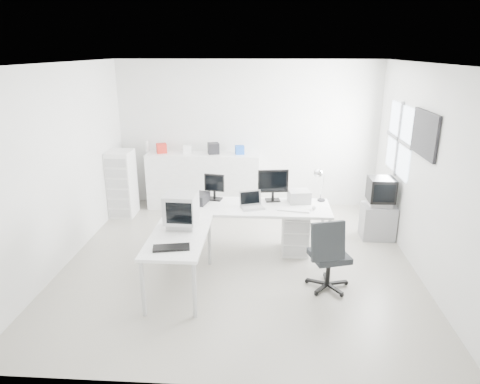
# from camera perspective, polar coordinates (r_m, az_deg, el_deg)

# --- Properties ---
(floor) EXTENTS (5.00, 5.00, 0.01)m
(floor) POSITION_cam_1_polar(r_m,az_deg,el_deg) (6.41, -0.11, -9.08)
(floor) COLOR beige
(floor) RESTS_ON ground
(ceiling) EXTENTS (5.00, 5.00, 0.01)m
(ceiling) POSITION_cam_1_polar(r_m,az_deg,el_deg) (5.69, -0.13, 16.80)
(ceiling) COLOR white
(ceiling) RESTS_ON back_wall
(back_wall) EXTENTS (5.00, 0.02, 2.80)m
(back_wall) POSITION_cam_1_polar(r_m,az_deg,el_deg) (8.33, 1.01, 7.64)
(back_wall) COLOR silver
(back_wall) RESTS_ON floor
(left_wall) EXTENTS (0.02, 5.00, 2.80)m
(left_wall) POSITION_cam_1_polar(r_m,az_deg,el_deg) (6.55, -22.55, 3.21)
(left_wall) COLOR silver
(left_wall) RESTS_ON floor
(right_wall) EXTENTS (0.02, 5.00, 2.80)m
(right_wall) POSITION_cam_1_polar(r_m,az_deg,el_deg) (6.26, 23.39, 2.44)
(right_wall) COLOR silver
(right_wall) RESTS_ON floor
(window) EXTENTS (0.02, 1.20, 1.10)m
(window) POSITION_cam_1_polar(r_m,az_deg,el_deg) (7.32, 20.44, 6.56)
(window) COLOR white
(window) RESTS_ON right_wall
(wall_picture) EXTENTS (0.04, 0.90, 0.60)m
(wall_picture) POSITION_cam_1_polar(r_m,az_deg,el_deg) (6.23, 23.42, 7.12)
(wall_picture) COLOR black
(wall_picture) RESTS_ON right_wall
(main_desk) EXTENTS (2.40, 0.80, 0.75)m
(main_desk) POSITION_cam_1_polar(r_m,az_deg,el_deg) (6.52, 1.22, -4.95)
(main_desk) COLOR white
(main_desk) RESTS_ON floor
(side_desk) EXTENTS (0.70, 1.40, 0.75)m
(side_desk) POSITION_cam_1_polar(r_m,az_deg,el_deg) (5.63, -8.06, -9.14)
(side_desk) COLOR white
(side_desk) RESTS_ON floor
(drawer_pedestal) EXTENTS (0.40, 0.50, 0.60)m
(drawer_pedestal) POSITION_cam_1_polar(r_m,az_deg,el_deg) (6.61, 7.34, -5.49)
(drawer_pedestal) COLOR white
(drawer_pedestal) RESTS_ON floor
(inkjet_printer) EXTENTS (0.48, 0.41, 0.15)m
(inkjet_printer) POSITION_cam_1_polar(r_m,az_deg,el_deg) (6.53, -6.18, -0.77)
(inkjet_printer) COLOR black
(inkjet_printer) RESTS_ON main_desk
(lcd_monitor_small) EXTENTS (0.34, 0.24, 0.39)m
(lcd_monitor_small) POSITION_cam_1_polar(r_m,az_deg,el_deg) (6.59, -3.43, 0.61)
(lcd_monitor_small) COLOR black
(lcd_monitor_small) RESTS_ON main_desk
(lcd_monitor_large) EXTENTS (0.49, 0.25, 0.48)m
(lcd_monitor_large) POSITION_cam_1_polar(r_m,az_deg,el_deg) (6.53, 4.42, 0.83)
(lcd_monitor_large) COLOR black
(lcd_monitor_large) RESTS_ON main_desk
(laptop) EXTENTS (0.44, 0.45, 0.23)m
(laptop) POSITION_cam_1_polar(r_m,az_deg,el_deg) (6.24, 1.67, -1.19)
(laptop) COLOR #B7B7BA
(laptop) RESTS_ON main_desk
(white_keyboard) EXTENTS (0.48, 0.22, 0.02)m
(white_keyboard) POSITION_cam_1_polar(r_m,az_deg,el_deg) (6.24, 7.16, -2.37)
(white_keyboard) COLOR white
(white_keyboard) RESTS_ON main_desk
(white_mouse) EXTENTS (0.06, 0.06, 0.06)m
(white_mouse) POSITION_cam_1_polar(r_m,az_deg,el_deg) (6.31, 9.87, -2.07)
(white_mouse) COLOR white
(white_mouse) RESTS_ON main_desk
(laser_printer) EXTENTS (0.36, 0.33, 0.18)m
(laser_printer) POSITION_cam_1_polar(r_m,az_deg,el_deg) (6.57, 7.88, -0.57)
(laser_printer) COLOR #AEAEAE
(laser_printer) RESTS_ON main_desk
(desk_lamp) EXTENTS (0.21, 0.21, 0.50)m
(desk_lamp) POSITION_cam_1_polar(r_m,az_deg,el_deg) (6.63, 10.91, 0.90)
(desk_lamp) COLOR silver
(desk_lamp) RESTS_ON main_desk
(crt_monitor) EXTENTS (0.42, 0.42, 0.46)m
(crt_monitor) POSITION_cam_1_polar(r_m,az_deg,el_deg) (5.61, -7.84, -2.48)
(crt_monitor) COLOR #B7B7BA
(crt_monitor) RESTS_ON side_desk
(black_keyboard) EXTENTS (0.45, 0.25, 0.03)m
(black_keyboard) POSITION_cam_1_polar(r_m,az_deg,el_deg) (5.11, -9.14, -7.33)
(black_keyboard) COLOR black
(black_keyboard) RESTS_ON side_desk
(office_chair) EXTENTS (0.72, 0.72, 1.01)m
(office_chair) POSITION_cam_1_polar(r_m,az_deg,el_deg) (5.63, 11.84, -7.91)
(office_chair) COLOR #2A2D2F
(office_chair) RESTS_ON floor
(tv_cabinet) EXTENTS (0.52, 0.42, 0.57)m
(tv_cabinet) POSITION_cam_1_polar(r_m,az_deg,el_deg) (7.39, 17.88, -3.75)
(tv_cabinet) COLOR gray
(tv_cabinet) RESTS_ON floor
(crt_tv) EXTENTS (0.50, 0.48, 0.45)m
(crt_tv) POSITION_cam_1_polar(r_m,az_deg,el_deg) (7.22, 18.27, -0.01)
(crt_tv) COLOR black
(crt_tv) RESTS_ON tv_cabinet
(sideboard) EXTENTS (2.16, 0.54, 1.08)m
(sideboard) POSITION_cam_1_polar(r_m,az_deg,el_deg) (8.36, -4.84, 1.54)
(sideboard) COLOR white
(sideboard) RESTS_ON floor
(clutter_box_a) EXTENTS (0.23, 0.22, 0.18)m
(clutter_box_a) POSITION_cam_1_polar(r_m,az_deg,el_deg) (8.36, -10.42, 5.76)
(clutter_box_a) COLOR red
(clutter_box_a) RESTS_ON sideboard
(clutter_box_b) EXTENTS (0.17, 0.15, 0.15)m
(clutter_box_b) POSITION_cam_1_polar(r_m,az_deg,el_deg) (8.26, -7.02, 5.67)
(clutter_box_b) COLOR white
(clutter_box_b) RESTS_ON sideboard
(clutter_box_c) EXTENTS (0.25, 0.23, 0.21)m
(clutter_box_c) POSITION_cam_1_polar(r_m,az_deg,el_deg) (8.17, -3.56, 5.83)
(clutter_box_c) COLOR black
(clutter_box_c) RESTS_ON sideboard
(clutter_box_d) EXTENTS (0.19, 0.17, 0.16)m
(clutter_box_d) POSITION_cam_1_polar(r_m,az_deg,el_deg) (8.13, -0.05, 5.64)
(clutter_box_d) COLOR blue
(clutter_box_d) RESTS_ON sideboard
(clutter_bottle) EXTENTS (0.07, 0.07, 0.22)m
(clutter_bottle) POSITION_cam_1_polar(r_m,az_deg,el_deg) (8.47, -12.34, 5.93)
(clutter_bottle) COLOR white
(clutter_bottle) RESTS_ON sideboard
(filing_cabinet) EXTENTS (0.43, 0.51, 1.23)m
(filing_cabinet) POSITION_cam_1_polar(r_m,az_deg,el_deg) (8.19, -15.44, 1.10)
(filing_cabinet) COLOR white
(filing_cabinet) RESTS_ON floor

